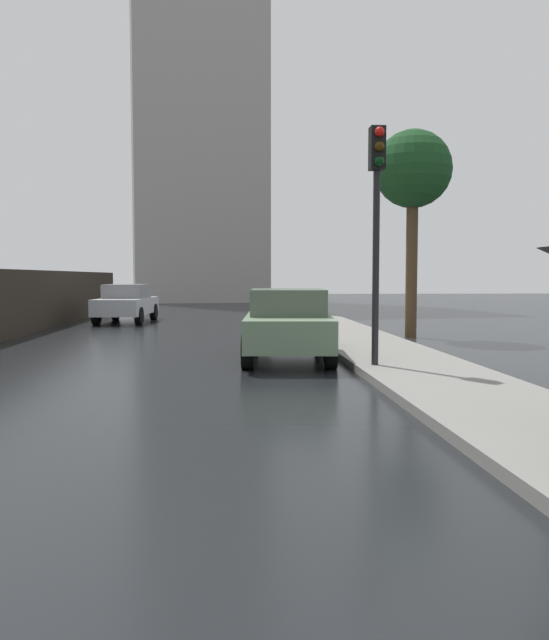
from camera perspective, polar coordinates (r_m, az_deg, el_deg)
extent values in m
cube|color=#B2B5BA|center=(24.65, -13.05, 1.23)|extent=(1.94, 4.33, 0.60)
cube|color=gray|center=(24.71, -13.03, 2.52)|extent=(1.59, 2.05, 0.51)
cylinder|color=black|center=(23.14, -11.98, 0.34)|extent=(0.26, 0.66, 0.64)
cylinder|color=black|center=(23.50, -15.61, 0.34)|extent=(0.26, 0.66, 0.64)
cylinder|color=black|center=(25.87, -10.72, 0.72)|extent=(0.26, 0.66, 0.64)
cylinder|color=black|center=(26.19, -13.98, 0.71)|extent=(0.26, 0.66, 0.64)
cube|color=slate|center=(13.31, 1.18, -0.78)|extent=(2.01, 4.49, 0.61)
cube|color=#4D5C49|center=(13.21, 1.19, 1.64)|extent=(1.65, 2.31, 0.52)
cylinder|color=black|center=(14.78, -1.93, -1.51)|extent=(0.27, 0.67, 0.66)
cylinder|color=black|center=(14.81, 4.08, -1.50)|extent=(0.27, 0.67, 0.66)
cylinder|color=black|center=(11.92, -2.43, -2.81)|extent=(0.27, 0.67, 0.66)
cylinder|color=black|center=(11.95, 5.04, -2.80)|extent=(0.27, 0.67, 0.66)
cylinder|color=black|center=(11.51, 9.02, 4.57)|extent=(0.12, 0.12, 3.44)
cube|color=black|center=(11.73, 9.13, 14.87)|extent=(0.26, 0.26, 0.75)
sphere|color=red|center=(11.62, 9.35, 16.23)|extent=(0.17, 0.17, 0.17)
sphere|color=#392405|center=(11.57, 9.33, 15.02)|extent=(0.17, 0.17, 0.17)
sphere|color=black|center=(11.52, 9.32, 13.80)|extent=(0.17, 0.17, 0.17)
cylinder|color=#4C3823|center=(18.46, 12.12, 4.62)|extent=(0.33, 0.33, 3.96)
sphere|color=#19421E|center=(18.70, 12.24, 13.03)|extent=(2.16, 2.16, 2.16)
cube|color=#9E9993|center=(48.11, -7.00, 21.88)|extent=(9.98, 9.23, 33.21)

